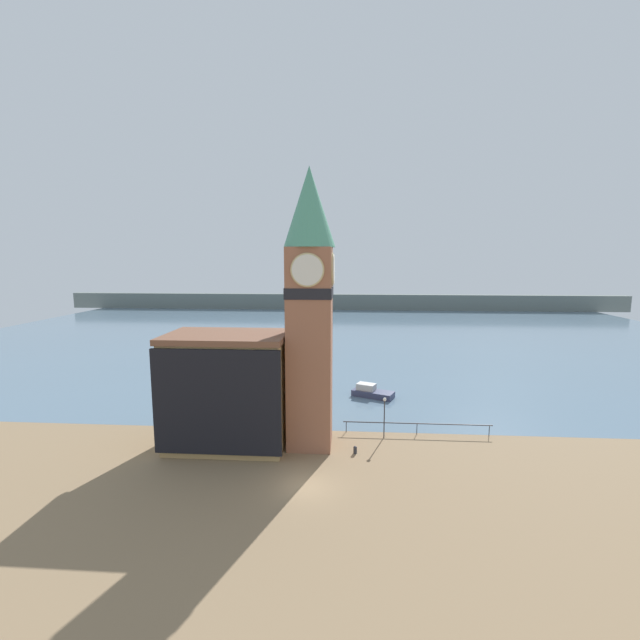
% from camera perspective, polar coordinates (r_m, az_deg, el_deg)
% --- Properties ---
extents(ground_plane, '(160.00, 160.00, 0.00)m').
position_cam_1_polar(ground_plane, '(33.30, -1.98, -21.30)').
color(ground_plane, '#846B4C').
extents(water, '(160.00, 120.00, 0.00)m').
position_cam_1_polar(water, '(100.51, 2.17, -1.24)').
color(water, slate).
rests_on(water, ground_plane).
extents(far_shoreline, '(180.00, 3.00, 5.00)m').
position_cam_1_polar(far_shoreline, '(139.85, 2.70, 2.44)').
color(far_shoreline, slate).
rests_on(far_shoreline, water).
extents(pier_railing, '(13.89, 0.08, 1.09)m').
position_cam_1_polar(pier_railing, '(42.30, 12.81, -13.41)').
color(pier_railing, '#232328').
rests_on(pier_railing, ground_plane).
extents(clock_tower, '(4.32, 4.32, 23.89)m').
position_cam_1_polar(clock_tower, '(36.28, -1.37, 2.35)').
color(clock_tower, '#935B42').
rests_on(clock_tower, ground_plane).
extents(pier_building, '(10.51, 6.83, 9.98)m').
position_cam_1_polar(pier_building, '(38.77, -12.22, -9.08)').
color(pier_building, tan).
rests_on(pier_building, ground_plane).
extents(boat_near, '(5.25, 3.76, 1.50)m').
position_cam_1_polar(boat_near, '(52.34, 6.86, -9.51)').
color(boat_near, '#333856').
rests_on(boat_near, water).
extents(mooring_bollard_near, '(0.32, 0.32, 0.65)m').
position_cam_1_polar(mooring_bollard_near, '(37.98, 4.71, -16.82)').
color(mooring_bollard_near, '#2D2D33').
rests_on(mooring_bollard_near, ground_plane).
extents(lamp_post, '(0.32, 0.32, 3.83)m').
position_cam_1_polar(lamp_post, '(40.38, 8.59, -11.75)').
color(lamp_post, '#2D2D33').
rests_on(lamp_post, ground_plane).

